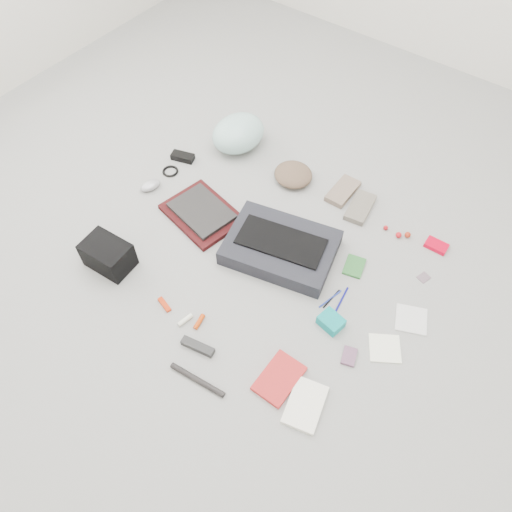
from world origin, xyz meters
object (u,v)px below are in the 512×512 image
Objects in this scene: laptop at (202,211)px; camera_bag at (108,255)px; messenger_bag at (281,247)px; bike_helmet at (238,133)px; accordion_wallet at (331,322)px; book_red at (279,378)px.

camera_bag is at bearing -95.56° from laptop.
camera_bag is at bearing -152.48° from messenger_bag.
bike_helmet is 0.99m from camera_bag.
laptop is at bearing -179.13° from accordion_wallet.
accordion_wallet reaches higher than book_red.
camera_bag reaches higher than book_red.
laptop is 0.93m from book_red.
laptop is at bearing 68.53° from camera_bag.
laptop is 0.96× the size of bike_helmet.
bike_helmet is at bearing 157.44° from accordion_wallet.
messenger_bag is at bearing 165.16° from accordion_wallet.
laptop is at bearing 171.83° from messenger_bag.
messenger_bag is at bearing 17.25° from laptop.
accordion_wallet is at bearing 83.82° from book_red.
bike_helmet is 1.38m from book_red.
book_red is 2.03× the size of accordion_wallet.
book_red is at bearing -33.89° from bike_helmet.
laptop is 0.50m from camera_bag.
accordion_wallet is (0.39, -0.18, -0.02)m from messenger_bag.
bike_helmet is 1.20m from accordion_wallet.
camera_bag is 0.95m from book_red.
messenger_bag is 0.45m from laptop.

